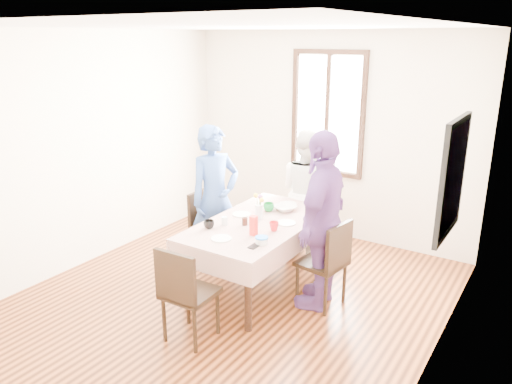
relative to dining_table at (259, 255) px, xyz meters
The scene contains 31 objects.
ground 0.55m from the dining_table, 104.28° to the right, with size 4.50×4.50×0.00m, color black.
back_wall 2.10m from the dining_table, 93.11° to the left, with size 4.00×4.00×0.00m, color beige.
right_wall 2.17m from the dining_table, 11.76° to the right, with size 4.50×4.50×0.00m, color beige.
window_frame 2.24m from the dining_table, 93.14° to the left, with size 1.02×0.06×1.62m, color black.
window_pane 2.24m from the dining_table, 93.12° to the left, with size 0.90×0.02×1.50m, color white.
art_poster 2.22m from the dining_table, ahead, with size 0.04×0.76×0.96m, color red.
dining_table is the anchor object (origin of this frame).
tablecloth 0.38m from the dining_table, behind, with size 0.98×1.76×0.01m, color #530F05.
chair_left 0.74m from the dining_table, 167.92° to the left, with size 0.42×0.42×0.91m, color black.
chair_right 0.72m from the dining_table, ahead, with size 0.42×0.42×0.91m, color black.
chair_far 1.13m from the dining_table, 90.00° to the left, with size 0.42×0.42×0.91m, color black.
chair_near 1.13m from the dining_table, 90.00° to the right, with size 0.42×0.42×0.91m, color black.
person_left 0.86m from the dining_table, 167.60° to the left, with size 0.62×0.40×1.69m, color #2F4E8D.
person_far 1.18m from the dining_table, 90.00° to the left, with size 0.76×0.59×1.57m, color white.
person_right 0.87m from the dining_table, ahead, with size 1.05×0.44×1.80m, color #62397D.
mug_black 0.69m from the dining_table, 126.25° to the right, with size 0.11×0.11×0.09m, color black.
mug_flag 0.53m from the dining_table, 26.55° to the right, with size 0.10×0.10×0.09m, color red.
mug_green 0.55m from the dining_table, 103.43° to the left, with size 0.12×0.12×0.09m, color #0C7226.
serving_bowl 0.61m from the dining_table, 81.92° to the left, with size 0.25×0.25×0.06m, color white.
juice_carton 0.61m from the dining_table, 65.03° to the right, with size 0.06×0.06×0.20m, color red.
butter_tub 0.72m from the dining_table, 54.68° to the right, with size 0.12×0.12×0.06m, color white.
jam_jar 0.46m from the dining_table, 111.95° to the right, with size 0.06×0.06×0.08m, color black.
drinking_glass 0.56m from the dining_table, 131.68° to the right, with size 0.06×0.06×0.09m, color silver.
smartphone 0.75m from the dining_table, 60.78° to the right, with size 0.07×0.15×0.01m, color black.
flower_vase 0.47m from the dining_table, 120.37° to the left, with size 0.08×0.08×0.16m, color silver.
plate_left 0.48m from the dining_table, 164.74° to the left, with size 0.20×0.20×0.01m, color white.
plate_right 0.49m from the dining_table, 22.41° to the left, with size 0.20×0.20×0.01m, color white.
plate_far 0.76m from the dining_table, 90.91° to the left, with size 0.20×0.20×0.01m, color white.
plate_near 0.71m from the dining_table, 94.77° to the right, with size 0.20×0.20×0.01m, color white.
butter_lid 0.74m from the dining_table, 54.68° to the right, with size 0.12×0.12×0.01m, color blue.
flower_bunch 0.60m from the dining_table, 120.37° to the left, with size 0.09×0.09×0.10m, color yellow, non-canonical shape.
Camera 1 is at (2.70, -3.69, 2.62)m, focal length 34.71 mm.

